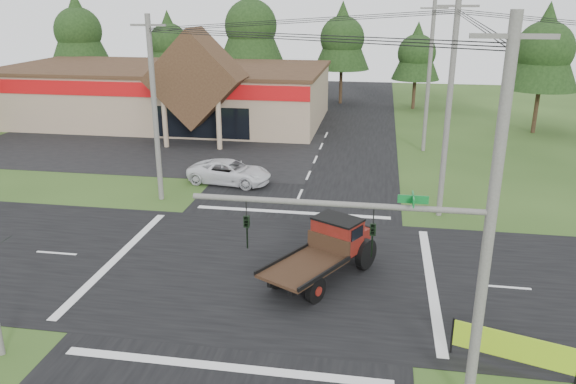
# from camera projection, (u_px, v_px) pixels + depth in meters

# --- Properties ---
(ground) EXTENTS (120.00, 120.00, 0.00)m
(ground) POSITION_uv_depth(u_px,v_px,m) (267.00, 270.00, 24.56)
(ground) COLOR #274017
(ground) RESTS_ON ground
(road_ns) EXTENTS (12.00, 120.00, 0.02)m
(road_ns) POSITION_uv_depth(u_px,v_px,m) (267.00, 269.00, 24.56)
(road_ns) COLOR black
(road_ns) RESTS_ON ground
(road_ew) EXTENTS (120.00, 12.00, 0.02)m
(road_ew) POSITION_uv_depth(u_px,v_px,m) (267.00, 269.00, 24.56)
(road_ew) COLOR black
(road_ew) RESTS_ON ground
(parking_apron) EXTENTS (28.00, 14.00, 0.02)m
(parking_apron) POSITION_uv_depth(u_px,v_px,m) (141.00, 148.00, 44.44)
(parking_apron) COLOR black
(parking_apron) RESTS_ON ground
(cvs_building) EXTENTS (30.40, 18.20, 9.19)m
(cvs_building) POSITION_uv_depth(u_px,v_px,m) (167.00, 92.00, 53.66)
(cvs_building) COLOR tan
(cvs_building) RESTS_ON ground
(traffic_signal_mast) EXTENTS (8.12, 0.24, 7.00)m
(traffic_signal_mast) POSITION_uv_depth(u_px,v_px,m) (420.00, 263.00, 15.23)
(traffic_signal_mast) COLOR #595651
(traffic_signal_mast) RESTS_ON ground
(utility_pole_nr) EXTENTS (2.00, 0.30, 11.00)m
(utility_pole_nr) POSITION_uv_depth(u_px,v_px,m) (490.00, 226.00, 14.57)
(utility_pole_nr) COLOR #595651
(utility_pole_nr) RESTS_ON ground
(utility_pole_nw) EXTENTS (2.00, 0.30, 10.50)m
(utility_pole_nw) POSITION_uv_depth(u_px,v_px,m) (155.00, 109.00, 31.51)
(utility_pole_nw) COLOR #595651
(utility_pole_nw) RESTS_ON ground
(utility_pole_ne) EXTENTS (2.00, 0.30, 11.50)m
(utility_pole_ne) POSITION_uv_depth(u_px,v_px,m) (449.00, 108.00, 28.87)
(utility_pole_ne) COLOR #595651
(utility_pole_ne) RESTS_ON ground
(utility_pole_n) EXTENTS (2.00, 0.30, 11.20)m
(utility_pole_n) POSITION_uv_depth(u_px,v_px,m) (429.00, 76.00, 41.98)
(utility_pole_n) COLOR #595651
(utility_pole_n) RESTS_ON ground
(tree_row_a) EXTENTS (6.72, 6.72, 12.12)m
(tree_row_a) POSITION_uv_depth(u_px,v_px,m) (78.00, 28.00, 63.89)
(tree_row_a) COLOR #332316
(tree_row_a) RESTS_ON ground
(tree_row_b) EXTENTS (5.60, 5.60, 10.10)m
(tree_row_b) POSITION_uv_depth(u_px,v_px,m) (169.00, 40.00, 64.65)
(tree_row_b) COLOR #332316
(tree_row_b) RESTS_ON ground
(tree_row_c) EXTENTS (7.28, 7.28, 13.13)m
(tree_row_c) POSITION_uv_depth(u_px,v_px,m) (251.00, 23.00, 61.51)
(tree_row_c) COLOR #332316
(tree_row_c) RESTS_ON ground
(tree_row_d) EXTENTS (6.16, 6.16, 11.11)m
(tree_row_d) POSITION_uv_depth(u_px,v_px,m) (342.00, 36.00, 61.34)
(tree_row_d) COLOR #332316
(tree_row_d) RESTS_ON ground
(tree_row_e) EXTENTS (5.04, 5.04, 9.09)m
(tree_row_e) POSITION_uv_depth(u_px,v_px,m) (417.00, 51.00, 58.67)
(tree_row_e) COLOR #332316
(tree_row_e) RESTS_ON ground
(tree_side_ne) EXTENTS (6.16, 6.16, 11.11)m
(tree_side_ne) POSITION_uv_depth(u_px,v_px,m) (545.00, 47.00, 47.36)
(tree_side_ne) COLOR #332316
(tree_side_ne) RESTS_ON ground
(antique_flatbed_truck) EXTENTS (4.81, 6.21, 2.45)m
(antique_flatbed_truck) POSITION_uv_depth(u_px,v_px,m) (321.00, 253.00, 23.33)
(antique_flatbed_truck) COLOR #51140B
(antique_flatbed_truck) RESTS_ON ground
(roadside_banner) EXTENTS (3.71, 1.26, 1.32)m
(roadside_banner) POSITION_uv_depth(u_px,v_px,m) (512.00, 351.00, 17.78)
(roadside_banner) COLOR #8CBA18
(roadside_banner) RESTS_ON ground
(white_pickup) EXTENTS (5.59, 3.15, 1.48)m
(white_pickup) POSITION_uv_depth(u_px,v_px,m) (230.00, 172.00, 35.89)
(white_pickup) COLOR silver
(white_pickup) RESTS_ON ground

